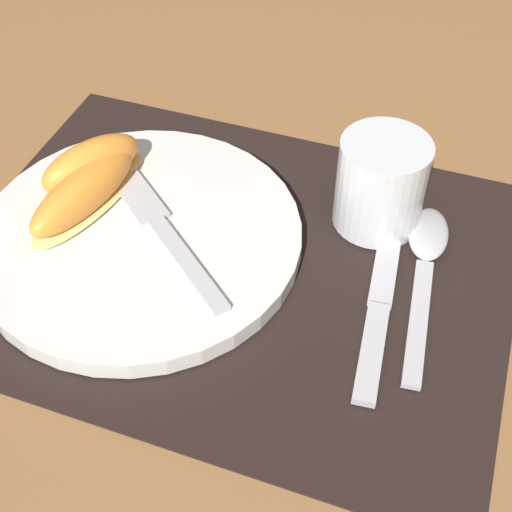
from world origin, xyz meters
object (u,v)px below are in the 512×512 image
juice_glass (380,188)px  spoon (426,255)px  knife (382,290)px  citrus_wedge_1 (83,194)px  fork (160,226)px  citrus_wedge_0 (92,166)px  plate (140,237)px

juice_glass → spoon: bearing=-33.7°
knife → citrus_wedge_1: size_ratio=1.72×
spoon → juice_glass: bearing=146.3°
juice_glass → knife: size_ratio=0.36×
fork → citrus_wedge_0: size_ratio=1.49×
juice_glass → citrus_wedge_0: (-0.24, -0.05, -0.00)m
juice_glass → knife: bearing=-73.6°
knife → citrus_wedge_0: citrus_wedge_0 is taller
juice_glass → citrus_wedge_1: size_ratio=0.62×
citrus_wedge_0 → citrus_wedge_1: 0.03m
citrus_wedge_1 → citrus_wedge_0: bearing=106.0°
juice_glass → citrus_wedge_0: 0.25m
knife → citrus_wedge_1: citrus_wedge_1 is taller
plate → citrus_wedge_1: (-0.05, 0.01, 0.02)m
plate → fork: size_ratio=1.75×
knife → citrus_wedge_0: size_ratio=2.17×
fork → spoon: bearing=14.3°
knife → fork: bearing=-177.9°
juice_glass → knife: 0.09m
knife → fork: 0.19m
citrus_wedge_1 → knife: bearing=1.2°
knife → spoon: size_ratio=1.20×
plate → spoon: size_ratio=1.44×
fork → citrus_wedge_0: citrus_wedge_0 is taller
spoon → plate: bearing=-164.9°
juice_glass → fork: juice_glass is taller
knife → citrus_wedge_0: 0.27m
juice_glass → citrus_wedge_0: size_ratio=0.78×
fork → citrus_wedge_0: 0.09m
plate → citrus_wedge_1: citrus_wedge_1 is taller
juice_glass → citrus_wedge_1: bearing=-159.7°
citrus_wedge_0 → citrus_wedge_1: citrus_wedge_0 is taller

